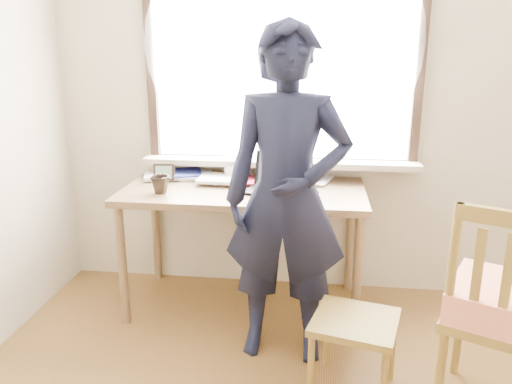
# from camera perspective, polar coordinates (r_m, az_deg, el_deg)

# --- Properties ---
(room_shell) EXTENTS (3.52, 4.02, 2.61)m
(room_shell) POSITION_cam_1_polar(r_m,az_deg,el_deg) (1.59, 4.73, 14.87)
(room_shell) COLOR beige
(room_shell) RESTS_ON ground
(desk) EXTENTS (1.52, 0.76, 0.82)m
(desk) POSITION_cam_1_polar(r_m,az_deg,el_deg) (3.19, -1.39, -1.02)
(desk) COLOR brown
(desk) RESTS_ON ground
(laptop) EXTENTS (0.39, 0.34, 0.23)m
(laptop) POSITION_cam_1_polar(r_m,az_deg,el_deg) (3.10, 2.40, 1.12)
(laptop) COLOR black
(laptop) RESTS_ON desk
(mug_white) EXTENTS (0.18, 0.18, 0.10)m
(mug_white) POSITION_cam_1_polar(r_m,az_deg,el_deg) (3.37, -2.54, 2.31)
(mug_white) COLOR white
(mug_white) RESTS_ON desk
(mug_dark) EXTENTS (0.12, 0.12, 0.11)m
(mug_dark) POSITION_cam_1_polar(r_m,az_deg,el_deg) (3.10, -10.90, 0.82)
(mug_dark) COLOR black
(mug_dark) RESTS_ON desk
(mouse) EXTENTS (0.09, 0.06, 0.03)m
(mouse) POSITION_cam_1_polar(r_m,az_deg,el_deg) (3.03, 6.43, -0.03)
(mouse) COLOR black
(mouse) RESTS_ON desk
(desk_clutter) EXTENTS (0.59, 0.51, 0.04)m
(desk_clutter) POSITION_cam_1_polar(r_m,az_deg,el_deg) (3.37, -4.31, 1.69)
(desk_clutter) COLOR #BC8A2C
(desk_clutter) RESTS_ON desk
(book_a) EXTENTS (0.24, 0.30, 0.03)m
(book_a) POSITION_cam_1_polar(r_m,az_deg,el_deg) (3.48, -8.66, 1.93)
(book_a) COLOR white
(book_a) RESTS_ON desk
(book_b) EXTENTS (0.25, 0.30, 0.02)m
(book_b) POSITION_cam_1_polar(r_m,az_deg,el_deg) (3.36, 5.31, 1.49)
(book_b) COLOR white
(book_b) RESTS_ON desk
(picture_frame) EXTENTS (0.14, 0.03, 0.11)m
(picture_frame) POSITION_cam_1_polar(r_m,az_deg,el_deg) (3.37, -10.46, 2.10)
(picture_frame) COLOR black
(picture_frame) RESTS_ON desk
(work_chair) EXTENTS (0.48, 0.47, 0.41)m
(work_chair) POSITION_cam_1_polar(r_m,az_deg,el_deg) (2.57, 11.21, -15.25)
(work_chair) COLOR olive
(work_chair) RESTS_ON ground
(side_chair) EXTENTS (0.64, 0.63, 1.06)m
(side_chair) POSITION_cam_1_polar(r_m,az_deg,el_deg) (2.55, 26.68, -11.66)
(side_chair) COLOR olive
(side_chair) RESTS_ON ground
(person) EXTENTS (0.67, 0.45, 1.82)m
(person) POSITION_cam_1_polar(r_m,az_deg,el_deg) (2.64, 3.55, -0.69)
(person) COLOR black
(person) RESTS_ON ground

